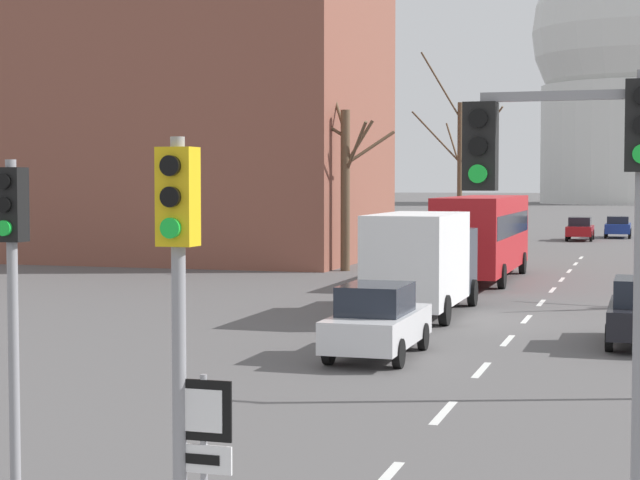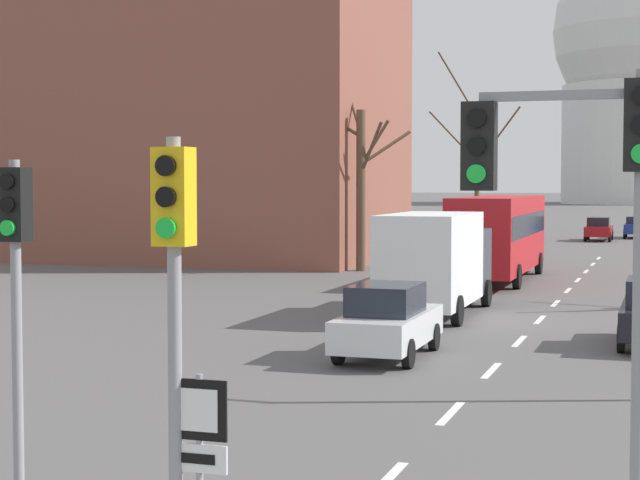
# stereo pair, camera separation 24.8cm
# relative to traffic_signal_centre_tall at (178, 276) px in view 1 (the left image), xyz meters

# --- Properties ---
(lane_stripe_1) EXTENTS (0.16, 2.00, 0.01)m
(lane_stripe_1) POSITION_rel_traffic_signal_centre_tall_xyz_m (0.96, 4.53, -3.16)
(lane_stripe_1) COLOR silver
(lane_stripe_1) RESTS_ON ground_plane
(lane_stripe_2) EXTENTS (0.16, 2.00, 0.01)m
(lane_stripe_2) POSITION_rel_traffic_signal_centre_tall_xyz_m (0.96, 9.03, -3.16)
(lane_stripe_2) COLOR silver
(lane_stripe_2) RESTS_ON ground_plane
(lane_stripe_3) EXTENTS (0.16, 2.00, 0.01)m
(lane_stripe_3) POSITION_rel_traffic_signal_centre_tall_xyz_m (0.96, 13.53, -3.16)
(lane_stripe_3) COLOR silver
(lane_stripe_3) RESTS_ON ground_plane
(lane_stripe_4) EXTENTS (0.16, 2.00, 0.01)m
(lane_stripe_4) POSITION_rel_traffic_signal_centre_tall_xyz_m (0.96, 18.03, -3.16)
(lane_stripe_4) COLOR silver
(lane_stripe_4) RESTS_ON ground_plane
(lane_stripe_5) EXTENTS (0.16, 2.00, 0.01)m
(lane_stripe_5) POSITION_rel_traffic_signal_centre_tall_xyz_m (0.96, 22.53, -3.16)
(lane_stripe_5) COLOR silver
(lane_stripe_5) RESTS_ON ground_plane
(lane_stripe_6) EXTENTS (0.16, 2.00, 0.01)m
(lane_stripe_6) POSITION_rel_traffic_signal_centre_tall_xyz_m (0.96, 27.03, -3.16)
(lane_stripe_6) COLOR silver
(lane_stripe_6) RESTS_ON ground_plane
(lane_stripe_7) EXTENTS (0.16, 2.00, 0.01)m
(lane_stripe_7) POSITION_rel_traffic_signal_centre_tall_xyz_m (0.96, 31.53, -3.16)
(lane_stripe_7) COLOR silver
(lane_stripe_7) RESTS_ON ground_plane
(lane_stripe_8) EXTENTS (0.16, 2.00, 0.01)m
(lane_stripe_8) POSITION_rel_traffic_signal_centre_tall_xyz_m (0.96, 36.03, -3.16)
(lane_stripe_8) COLOR silver
(lane_stripe_8) RESTS_ON ground_plane
(lane_stripe_9) EXTENTS (0.16, 2.00, 0.01)m
(lane_stripe_9) POSITION_rel_traffic_signal_centre_tall_xyz_m (0.96, 40.53, -3.16)
(lane_stripe_9) COLOR silver
(lane_stripe_9) RESTS_ON ground_plane
(lane_stripe_10) EXTENTS (0.16, 2.00, 0.01)m
(lane_stripe_10) POSITION_rel_traffic_signal_centre_tall_xyz_m (0.96, 45.03, -3.16)
(lane_stripe_10) COLOR silver
(lane_stripe_10) RESTS_ON ground_plane
(lane_stripe_11) EXTENTS (0.16, 2.00, 0.01)m
(lane_stripe_11) POSITION_rel_traffic_signal_centre_tall_xyz_m (0.96, 49.53, -3.16)
(lane_stripe_11) COLOR silver
(lane_stripe_11) RESTS_ON ground_plane
(traffic_signal_centre_tall) EXTENTS (0.36, 0.34, 4.52)m
(traffic_signal_centre_tall) POSITION_rel_traffic_signal_centre_tall_xyz_m (0.00, 0.00, 0.00)
(traffic_signal_centre_tall) COLOR gray
(traffic_signal_centre_tall) RESTS_ON ground_plane
(traffic_signal_near_left) EXTENTS (0.36, 0.34, 4.37)m
(traffic_signal_near_left) POSITION_rel_traffic_signal_centre_tall_xyz_m (-3.49, 2.50, -0.10)
(traffic_signal_near_left) COLOR gray
(traffic_signal_near_left) RESTS_ON ground_plane
(traffic_signal_near_right) EXTENTS (2.05, 0.34, 5.25)m
(traffic_signal_near_right) POSITION_rel_traffic_signal_centre_tall_xyz_m (3.72, 2.16, 0.81)
(traffic_signal_near_right) COLOR gray
(traffic_signal_near_right) RESTS_ON ground_plane
(route_sign_post) EXTENTS (0.60, 0.08, 2.21)m
(route_sign_post) POSITION_rel_traffic_signal_centre_tall_xyz_m (0.25, 0.02, -1.68)
(route_sign_post) COLOR gray
(route_sign_post) RESTS_ON ground_plane
(sedan_near_left) EXTENTS (1.85, 4.08, 1.58)m
(sedan_near_left) POSITION_rel_traffic_signal_centre_tall_xyz_m (2.29, 71.54, -2.35)
(sedan_near_left) COLOR navy
(sedan_near_left) RESTS_ON ground_plane
(sedan_near_right) EXTENTS (1.78, 4.31, 1.73)m
(sedan_near_right) POSITION_rel_traffic_signal_centre_tall_xyz_m (-1.61, 14.50, -2.31)
(sedan_near_right) COLOR silver
(sedan_near_right) RESTS_ON ground_plane
(sedan_far_left) EXTENTS (1.80, 4.39, 1.64)m
(sedan_far_left) POSITION_rel_traffic_signal_centre_tall_xyz_m (-0.14, 66.99, -2.33)
(sedan_far_left) COLOR maroon
(sedan_far_left) RESTS_ON ground_plane
(city_bus) EXTENTS (2.66, 10.80, 3.48)m
(city_bus) POSITION_rel_traffic_signal_centre_tall_xyz_m (-2.14, 34.70, -1.12)
(city_bus) COLOR red
(city_bus) RESTS_ON ground_plane
(delivery_truck) EXTENTS (2.44, 7.20, 3.14)m
(delivery_truck) POSITION_rel_traffic_signal_centre_tall_xyz_m (-2.21, 22.63, -1.47)
(delivery_truck) COLOR #333842
(delivery_truck) RESTS_ON ground_plane
(bare_tree_left_near) EXTENTS (5.87, 4.40, 11.80)m
(bare_tree_left_near) POSITION_rel_traffic_signal_centre_tall_xyz_m (-6.81, 55.84, 1.92)
(bare_tree_left_near) COLOR brown
(bare_tree_left_near) RESTS_ON ground_plane
(bare_tree_left_far) EXTENTS (4.16, 2.94, 9.19)m
(bare_tree_left_far) POSITION_rel_traffic_signal_centre_tall_xyz_m (-8.91, 37.73, 1.03)
(bare_tree_left_far) COLOR brown
(bare_tree_left_far) RESTS_ON ground_plane
(capitol_dome) EXTENTS (37.28, 37.28, 52.66)m
(capitol_dome) POSITION_rel_traffic_signal_centre_tall_xyz_m (0.96, 202.44, 22.48)
(capitol_dome) COLOR silver
(capitol_dome) RESTS_ON ground_plane
(apartment_block_left) EXTENTS (18.00, 14.00, 23.44)m
(apartment_block_left) POSITION_rel_traffic_signal_centre_tall_xyz_m (-18.55, 43.41, 8.55)
(apartment_block_left) COLOR brown
(apartment_block_left) RESTS_ON ground_plane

